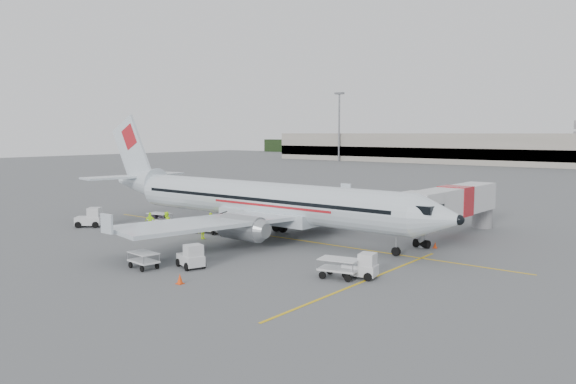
% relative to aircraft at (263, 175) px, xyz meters
% --- Properties ---
extents(ground, '(360.00, 360.00, 0.00)m').
position_rel_aircraft_xyz_m(ground, '(1.08, 0.26, -5.41)').
color(ground, '#56595B').
extents(stripe_lead, '(44.00, 0.20, 0.01)m').
position_rel_aircraft_xyz_m(stripe_lead, '(1.08, 0.26, -5.41)').
color(stripe_lead, yellow).
rests_on(stripe_lead, ground).
extents(stripe_cross, '(0.20, 20.00, 0.01)m').
position_rel_aircraft_xyz_m(stripe_cross, '(15.08, -7.74, -5.41)').
color(stripe_cross, yellow).
rests_on(stripe_cross, ground).
extents(terminal_west, '(110.00, 22.00, 9.00)m').
position_rel_aircraft_xyz_m(terminal_west, '(-38.92, 130.26, -0.91)').
color(terminal_west, gray).
rests_on(terminal_west, ground).
extents(mast_west, '(3.20, 1.20, 22.00)m').
position_rel_aircraft_xyz_m(mast_west, '(-68.92, 118.26, 5.59)').
color(mast_west, slate).
rests_on(mast_west, ground).
extents(aircraft, '(39.70, 31.33, 10.83)m').
position_rel_aircraft_xyz_m(aircraft, '(0.00, 0.00, 0.00)').
color(aircraft, silver).
rests_on(aircraft, ground).
extents(jet_bridge, '(3.82, 17.16, 4.48)m').
position_rel_aircraft_xyz_m(jet_bridge, '(13.66, 10.03, -3.17)').
color(jet_bridge, silver).
rests_on(jet_bridge, ground).
extents(belt_loader, '(5.53, 3.27, 2.81)m').
position_rel_aircraft_xyz_m(belt_loader, '(-4.38, -1.74, -4.01)').
color(belt_loader, silver).
rests_on(belt_loader, ground).
extents(tug_fore, '(2.30, 1.60, 1.62)m').
position_rel_aircraft_xyz_m(tug_fore, '(14.43, -7.30, -4.60)').
color(tug_fore, silver).
rests_on(tug_fore, ground).
extents(tug_mid, '(2.42, 1.85, 1.66)m').
position_rel_aircraft_xyz_m(tug_mid, '(3.95, -12.10, -4.59)').
color(tug_mid, silver).
rests_on(tug_mid, ground).
extents(tug_aft, '(2.78, 2.63, 1.89)m').
position_rel_aircraft_xyz_m(tug_aft, '(-16.38, -6.97, -4.47)').
color(tug_aft, silver).
rests_on(tug_aft, ground).
extents(cart_loaded_a, '(2.71, 2.18, 1.23)m').
position_rel_aircraft_xyz_m(cart_loaded_a, '(-4.23, -1.74, -4.80)').
color(cart_loaded_a, silver).
rests_on(cart_loaded_a, ground).
extents(cart_loaded_b, '(2.46, 1.65, 1.20)m').
position_rel_aircraft_xyz_m(cart_loaded_b, '(-11.95, -1.92, -4.81)').
color(cart_loaded_b, silver).
rests_on(cart_loaded_b, ground).
extents(cart_empty_a, '(2.31, 1.55, 1.13)m').
position_rel_aircraft_xyz_m(cart_empty_a, '(1.69, -14.29, -4.85)').
color(cart_empty_a, silver).
rests_on(cart_empty_a, ground).
extents(cart_empty_b, '(2.69, 1.92, 1.28)m').
position_rel_aircraft_xyz_m(cart_empty_b, '(13.43, -8.24, -4.78)').
color(cart_empty_b, silver).
rests_on(cart_empty_b, ground).
extents(cone_nose, '(0.33, 0.33, 0.53)m').
position_rel_aircraft_xyz_m(cone_nose, '(14.38, 4.32, -5.15)').
color(cone_nose, '#EB400D').
rests_on(cone_nose, ground).
extents(cone_port, '(0.44, 0.44, 0.71)m').
position_rel_aircraft_xyz_m(cone_port, '(5.26, 18.77, -5.06)').
color(cone_port, '#EB400D').
rests_on(cone_port, ground).
extents(cone_stbd, '(0.40, 0.40, 0.66)m').
position_rel_aircraft_xyz_m(cone_stbd, '(6.60, -15.35, -5.08)').
color(cone_stbd, '#EB400D').
rests_on(cone_stbd, ground).
extents(crew_a, '(0.75, 0.72, 1.73)m').
position_rel_aircraft_xyz_m(crew_a, '(-5.33, -1.24, -4.55)').
color(crew_a, '#ADE114').
rests_on(crew_a, ground).
extents(crew_b, '(1.08, 1.17, 1.92)m').
position_rel_aircraft_xyz_m(crew_b, '(-8.00, -4.31, -4.45)').
color(crew_b, '#ADE114').
rests_on(crew_b, ground).
extents(crew_c, '(0.70, 1.20, 1.83)m').
position_rel_aircraft_xyz_m(crew_c, '(-2.98, -4.42, -4.50)').
color(crew_c, '#ADE114').
rests_on(crew_c, ground).
extents(crew_d, '(1.11, 0.91, 1.76)m').
position_rel_aircraft_xyz_m(crew_d, '(-9.75, -4.77, -4.53)').
color(crew_d, '#ADE114').
rests_on(crew_d, ground).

